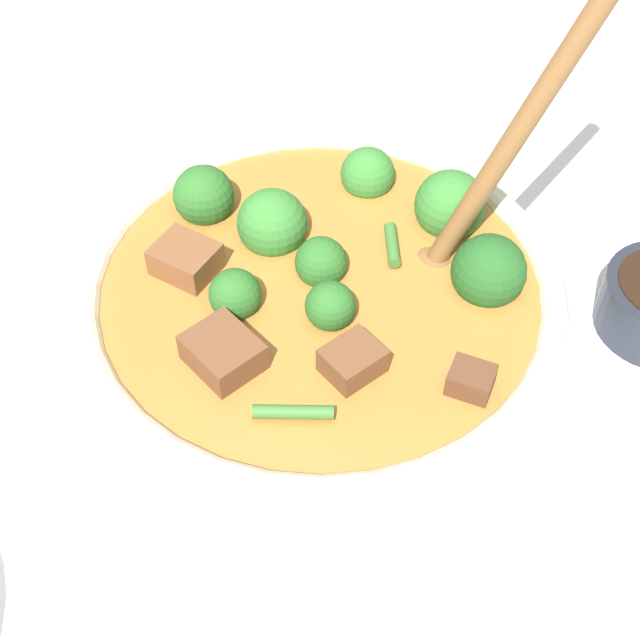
# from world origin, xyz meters

# --- Properties ---
(ground_plane) EXTENTS (4.00, 4.00, 0.00)m
(ground_plane) POSITION_xyz_m (0.00, 0.00, 0.00)
(ground_plane) COLOR silver
(stew_bowl) EXTENTS (0.27, 0.28, 0.31)m
(stew_bowl) POSITION_xyz_m (0.00, 0.00, 0.06)
(stew_bowl) COLOR beige
(stew_bowl) RESTS_ON ground_plane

